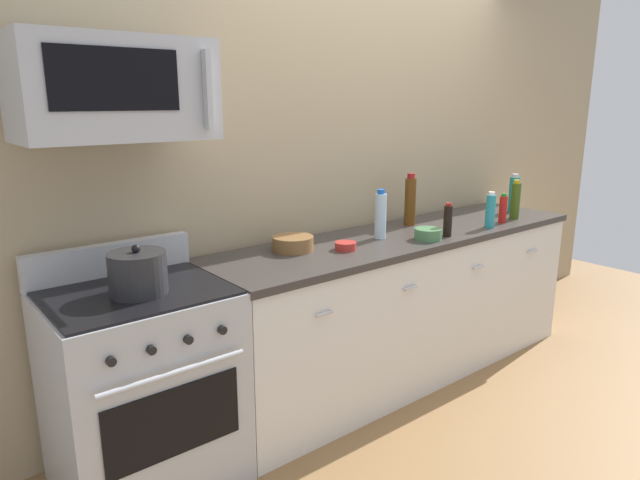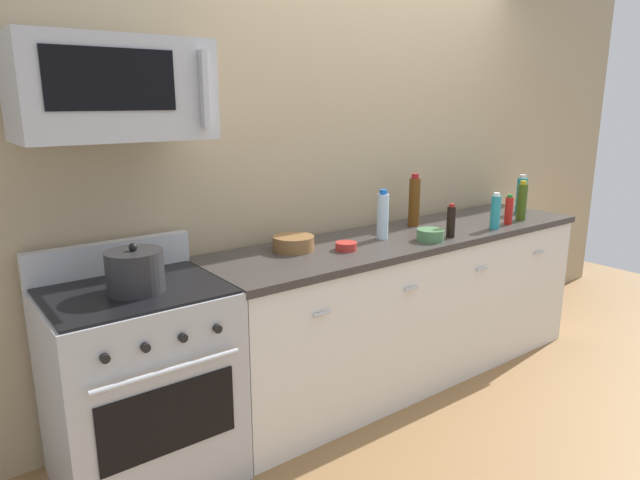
# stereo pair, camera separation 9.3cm
# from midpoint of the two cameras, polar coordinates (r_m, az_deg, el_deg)

# --- Properties ---
(ground_plane) EXTENTS (6.85, 6.85, 0.00)m
(ground_plane) POSITION_cam_midpoint_polar(r_m,az_deg,el_deg) (3.77, 9.19, -13.14)
(ground_plane) COLOR olive
(back_wall) EXTENTS (5.71, 0.10, 2.70)m
(back_wall) POSITION_cam_midpoint_polar(r_m,az_deg,el_deg) (3.67, 5.37, 8.35)
(back_wall) COLOR tan
(back_wall) RESTS_ON ground_plane
(counter_unit) EXTENTS (2.62, 0.66, 0.92)m
(counter_unit) POSITION_cam_midpoint_polar(r_m,az_deg,el_deg) (3.58, 9.49, -6.58)
(counter_unit) COLOR silver
(counter_unit) RESTS_ON ground_plane
(range_oven) EXTENTS (0.76, 0.69, 1.07)m
(range_oven) POSITION_cam_midpoint_polar(r_m,az_deg,el_deg) (2.72, -16.78, -13.79)
(range_oven) COLOR #B7BABF
(range_oven) RESTS_ON ground_plane
(microwave) EXTENTS (0.74, 0.44, 0.40)m
(microwave) POSITION_cam_midpoint_polar(r_m,az_deg,el_deg) (2.46, -19.32, 14.23)
(microwave) COLOR #B7BABF
(bottle_soy_sauce_dark) EXTENTS (0.05, 0.05, 0.20)m
(bottle_soy_sauce_dark) POSITION_cam_midpoint_polar(r_m,az_deg,el_deg) (3.40, 13.92, 1.84)
(bottle_soy_sauce_dark) COLOR black
(bottle_soy_sauce_dark) RESTS_ON countertop_slab
(bottle_wine_amber) EXTENTS (0.07, 0.07, 0.34)m
(bottle_wine_amber) POSITION_cam_midpoint_polar(r_m,az_deg,el_deg) (3.65, 10.27, 3.89)
(bottle_wine_amber) COLOR #59330F
(bottle_wine_amber) RESTS_ON countertop_slab
(bottle_dish_soap) EXTENTS (0.06, 0.06, 0.23)m
(bottle_dish_soap) POSITION_cam_midpoint_polar(r_m,az_deg,el_deg) (3.70, 18.07, 2.74)
(bottle_dish_soap) COLOR teal
(bottle_dish_soap) RESTS_ON countertop_slab
(bottle_olive_oil) EXTENTS (0.06, 0.06, 0.27)m
(bottle_olive_oil) POSITION_cam_midpoint_polar(r_m,az_deg,el_deg) (4.03, 20.45, 3.68)
(bottle_olive_oil) COLOR #385114
(bottle_olive_oil) RESTS_ON countertop_slab
(bottle_sparkling_teal) EXTENTS (0.07, 0.07, 0.27)m
(bottle_sparkling_teal) POSITION_cam_midpoint_polar(r_m,az_deg,el_deg) (4.30, 20.35, 4.33)
(bottle_sparkling_teal) COLOR #197F7A
(bottle_sparkling_teal) RESTS_ON countertop_slab
(bottle_water_clear) EXTENTS (0.07, 0.07, 0.29)m
(bottle_water_clear) POSITION_cam_midpoint_polar(r_m,az_deg,el_deg) (3.28, 7.20, 2.47)
(bottle_water_clear) COLOR silver
(bottle_water_clear) RESTS_ON countertop_slab
(bottle_hot_sauce_red) EXTENTS (0.05, 0.05, 0.19)m
(bottle_hot_sauce_red) POSITION_cam_midpoint_polar(r_m,az_deg,el_deg) (3.87, 19.28, 2.88)
(bottle_hot_sauce_red) COLOR #B21914
(bottle_hot_sauce_red) RESTS_ON countertop_slab
(bowl_red_small) EXTENTS (0.12, 0.12, 0.04)m
(bowl_red_small) POSITION_cam_midpoint_polar(r_m,az_deg,el_deg) (3.04, 3.55, -0.61)
(bowl_red_small) COLOR #B72D28
(bowl_red_small) RESTS_ON countertop_slab
(bowl_green_glaze) EXTENTS (0.16, 0.16, 0.07)m
(bowl_green_glaze) POSITION_cam_midpoint_polar(r_m,az_deg,el_deg) (3.31, 11.94, 0.54)
(bowl_green_glaze) COLOR #477A4C
(bowl_green_glaze) RESTS_ON countertop_slab
(bowl_wooden_salad) EXTENTS (0.22, 0.22, 0.08)m
(bowl_wooden_salad) POSITION_cam_midpoint_polar(r_m,az_deg,el_deg) (3.03, -1.83, -0.27)
(bowl_wooden_salad) COLOR brown
(bowl_wooden_salad) RESTS_ON countertop_slab
(stockpot) EXTENTS (0.24, 0.24, 0.21)m
(stockpot) POSITION_cam_midpoint_polar(r_m,az_deg,el_deg) (2.47, -17.23, -3.04)
(stockpot) COLOR #262628
(stockpot) RESTS_ON range_oven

